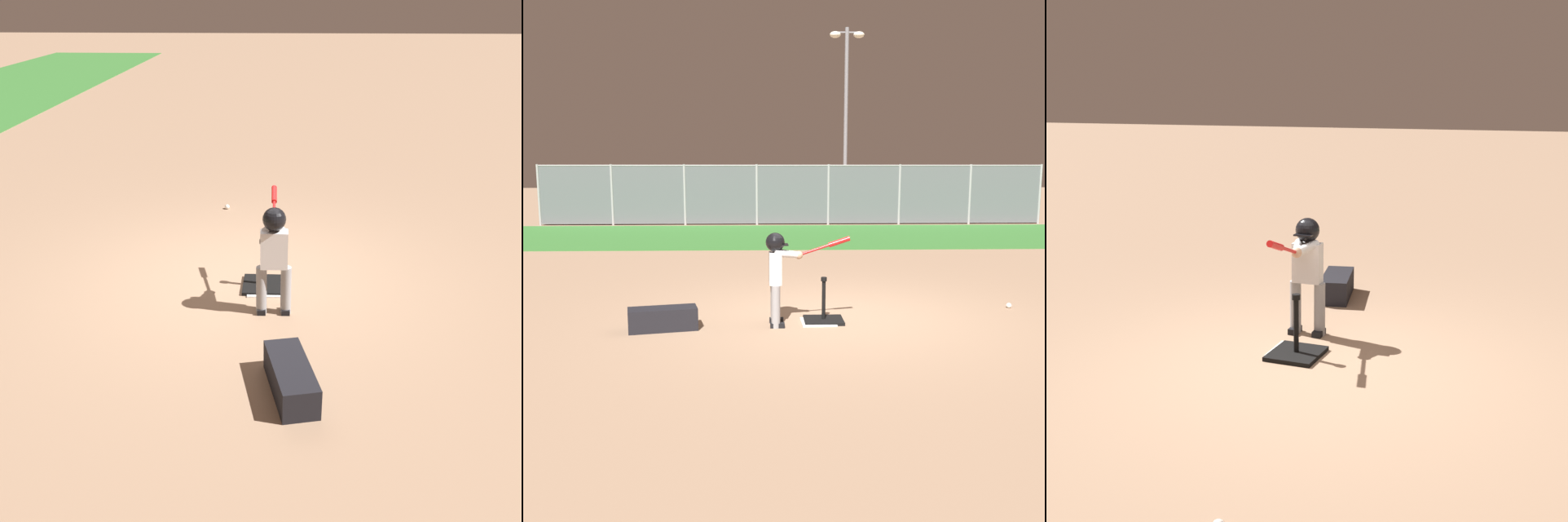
% 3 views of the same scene
% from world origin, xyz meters
% --- Properties ---
extents(ground_plane, '(90.00, 90.00, 0.00)m').
position_xyz_m(ground_plane, '(0.00, 0.00, 0.00)').
color(ground_plane, '#93755B').
extents(grass_outfield_strip, '(56.00, 5.81, 0.02)m').
position_xyz_m(grass_outfield_strip, '(0.00, 9.33, 0.01)').
color(grass_outfield_strip, '#33702D').
rests_on(grass_outfield_strip, ground_plane).
extents(backstop_fence, '(16.96, 0.08, 2.02)m').
position_xyz_m(backstop_fence, '(0.00, 12.61, 1.06)').
color(backstop_fence, '#9E9EA3').
rests_on(backstop_fence, ground_plane).
extents(home_plate, '(0.45, 0.45, 0.02)m').
position_xyz_m(home_plate, '(-0.29, -0.29, 0.01)').
color(home_plate, white).
rests_on(home_plate, ground_plane).
extents(batting_tee, '(0.51, 0.46, 0.59)m').
position_xyz_m(batting_tee, '(-0.21, -0.25, 0.06)').
color(batting_tee, black).
rests_on(batting_tee, ground_plane).
extents(batter_child, '(1.07, 0.37, 1.19)m').
position_xyz_m(batter_child, '(-0.81, -0.39, 0.76)').
color(batter_child, gray).
rests_on(batter_child, ground_plane).
extents(baseball, '(0.07, 0.07, 0.07)m').
position_xyz_m(baseball, '(2.51, 0.43, 0.04)').
color(baseball, white).
rests_on(baseball, ground_plane).
extents(bleachers_right_center, '(2.89, 1.98, 1.04)m').
position_xyz_m(bleachers_right_center, '(-6.51, 13.61, 0.50)').
color(bleachers_right_center, gray).
rests_on(bleachers_right_center, ground_plane).
extents(bleachers_center, '(4.07, 1.90, 0.91)m').
position_xyz_m(bleachers_center, '(1.86, 14.02, 0.44)').
color(bleachers_center, gray).
rests_on(bleachers_center, ground_plane).
extents(equipment_bag, '(0.89, 0.49, 0.28)m').
position_xyz_m(equipment_bag, '(-2.24, -0.57, 0.14)').
color(equipment_bag, black).
rests_on(equipment_bag, ground_plane).
extents(field_light_pole, '(1.76, 0.44, 8.82)m').
position_xyz_m(field_light_pole, '(3.28, 24.08, 5.74)').
color(field_light_pole, slate).
rests_on(field_light_pole, ground_plane).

